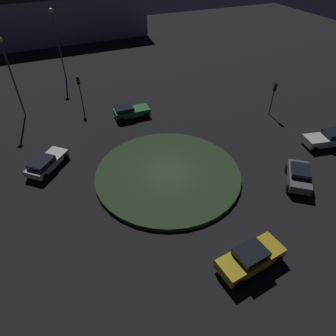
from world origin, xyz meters
TOP-DOWN VIEW (x-y plane):
  - ground_plane at (0.00, 0.00)m, footprint 117.69×117.69m
  - roundabout_island at (0.00, 0.00)m, footprint 12.91×12.91m
  - car_white at (-16.43, 1.85)m, footprint 4.19×2.64m
  - car_green at (-0.10, -11.37)m, footprint 4.08×2.13m
  - car_silver at (9.84, -5.15)m, footprint 4.13×4.27m
  - car_grey at (-9.97, 5.31)m, footprint 3.73×4.09m
  - car_yellow at (-1.33, 10.48)m, footprint 4.76×2.48m
  - traffic_light_south at (4.61, -15.51)m, footprint 0.35×0.39m
  - traffic_light_west at (-15.37, -5.58)m, footprint 0.39×0.36m
  - streetlamp_south at (5.24, -25.90)m, footprint 0.59×0.59m
  - streetlamp_southeast at (11.27, -16.59)m, footprint 0.54×0.54m
  - store_building at (5.07, -46.92)m, footprint 36.86×11.52m

SIDE VIEW (x-z plane):
  - ground_plane at x=0.00m, z-range 0.00..0.00m
  - roundabout_island at x=0.00m, z-range 0.00..0.32m
  - car_silver at x=9.84m, z-range 0.05..1.38m
  - car_green at x=-0.10m, z-range 0.03..1.46m
  - car_white at x=-16.43m, z-range 0.02..1.54m
  - car_grey at x=-9.97m, z-range 0.05..1.52m
  - car_yellow at x=-1.33m, z-range 0.02..1.61m
  - traffic_light_west at x=-15.37m, z-range 0.82..4.67m
  - traffic_light_south at x=4.61m, z-range 0.86..4.93m
  - store_building at x=5.07m, z-range 0.00..8.21m
  - streetlamp_southeast at x=11.27m, z-range 1.36..10.18m
  - streetlamp_south at x=5.24m, z-range 1.68..10.97m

